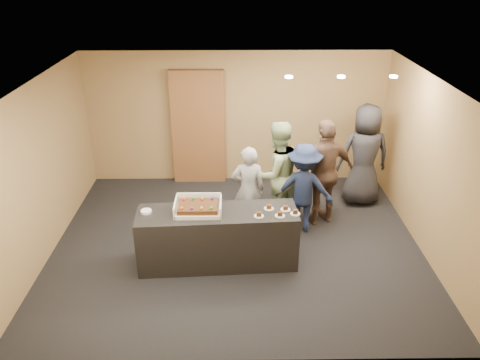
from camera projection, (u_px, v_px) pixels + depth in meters
The scene contains 17 objects.
room at pixel (237, 170), 7.22m from camera, with size 6.04×6.00×2.70m.
serving_counter at pixel (218, 238), 7.14m from camera, with size 2.40×0.70×0.90m, color black.
storage_cabinet at pixel (198, 128), 9.46m from camera, with size 1.07×0.15×2.35m, color brown.
cake_box at pixel (198, 209), 6.94m from camera, with size 0.69×0.48×0.20m.
sheet_cake at pixel (198, 206), 6.90m from camera, with size 0.59×0.40×0.11m.
plate_stack at pixel (146, 211), 6.92m from camera, with size 0.16×0.16×0.04m, color white.
slice_a at pixel (259, 215), 6.82m from camera, with size 0.15×0.15×0.07m.
slice_b at pixel (269, 207), 7.02m from camera, with size 0.15×0.15×0.07m.
slice_c at pixel (280, 215), 6.83m from camera, with size 0.15×0.15×0.07m.
slice_d at pixel (285, 208), 7.00m from camera, with size 0.15×0.15×0.07m.
slice_e at pixel (295, 212), 6.89m from camera, with size 0.15×0.15×0.07m.
person_server_grey at pixel (248, 190), 7.87m from camera, with size 0.57×0.37×1.55m, color #99999E.
person_sage_man at pixel (277, 174), 8.05m from camera, with size 0.92×0.71×1.88m, color #95AC79.
person_navy_man at pixel (303, 188), 7.88m from camera, with size 1.02×0.59×1.58m, color #182242.
person_brown_extra at pixel (325, 173), 8.05m from camera, with size 1.12×0.47×1.91m, color brown.
person_dark_suit at pixel (364, 155), 8.71m from camera, with size 0.95×0.62×1.95m, color #25252A.
ceiling_spotlights at pixel (341, 77), 7.11m from camera, with size 1.72×0.12×0.03m.
Camera 1 is at (-0.04, -6.56, 4.37)m, focal length 35.00 mm.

